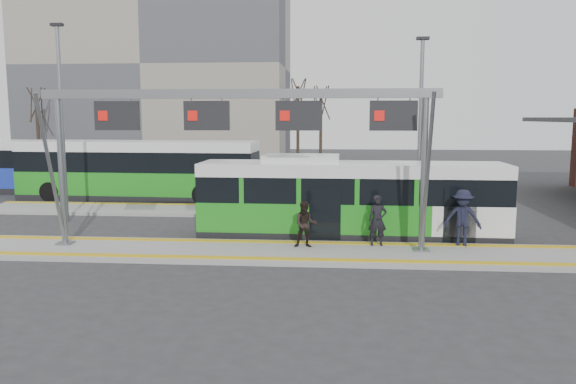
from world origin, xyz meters
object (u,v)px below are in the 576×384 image
object	(u,v)px
hero_bus	(350,200)
gantry	(242,122)
passenger_c	(462,218)
passenger_a	(378,220)
passenger_b	(305,224)

from	to	relation	value
hero_bus	gantry	bearing A→B (deg)	-143.00
gantry	passenger_c	distance (m)	8.01
hero_bus	passenger_a	xyz separation A→B (m)	(0.87, -1.95, -0.40)
passenger_a	passenger_c	bearing A→B (deg)	-2.21
hero_bus	passenger_a	world-z (taller)	hero_bus
passenger_a	hero_bus	bearing A→B (deg)	108.46
hero_bus	passenger_c	world-z (taller)	hero_bus
passenger_a	gantry	bearing A→B (deg)	-176.90
hero_bus	passenger_c	xyz separation A→B (m)	(3.70, -1.78, -0.30)
gantry	hero_bus	xyz separation A→B (m)	(3.60, 2.63, -2.89)
gantry	hero_bus	bearing A→B (deg)	36.12
passenger_b	passenger_c	world-z (taller)	passenger_c
passenger_a	passenger_b	xyz separation A→B (m)	(-2.41, -0.44, -0.08)
passenger_a	passenger_b	size ratio (longest dim) A/B	1.11
hero_bus	passenger_c	distance (m)	4.12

